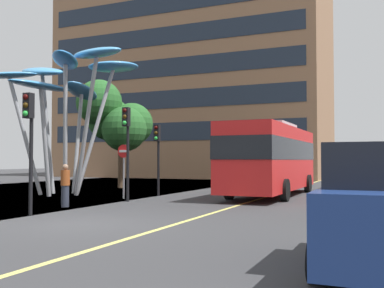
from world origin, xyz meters
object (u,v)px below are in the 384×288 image
(red_bus, at_px, (271,156))
(traffic_light_kerb_far, at_px, (127,134))
(pedestrian, at_px, (65,186))
(no_entry_sign, at_px, (124,162))
(leaf_sculpture, at_px, (69,79))
(traffic_light_island_mid, at_px, (157,144))
(traffic_light_kerb_near, at_px, (29,127))

(red_bus, bearing_deg, traffic_light_kerb_far, -131.17)
(traffic_light_kerb_far, distance_m, pedestrian, 3.58)
(traffic_light_kerb_far, xyz_separation_m, no_entry_sign, (-0.96, 1.31, -1.23))
(leaf_sculpture, bearing_deg, traffic_light_island_mid, 12.72)
(traffic_light_kerb_near, relative_size, pedestrian, 2.42)
(red_bus, height_order, no_entry_sign, red_bus)
(leaf_sculpture, relative_size, no_entry_sign, 3.24)
(traffic_light_kerb_near, xyz_separation_m, traffic_light_island_mid, (0.09, 8.58, -0.28))
(pedestrian, xyz_separation_m, no_entry_sign, (0.01, 4.06, 0.84))
(pedestrian, bearing_deg, traffic_light_island_mid, 82.89)
(leaf_sculpture, xyz_separation_m, traffic_light_kerb_far, (4.81, -2.19, -3.01))
(no_entry_sign, bearing_deg, pedestrian, -90.16)
(leaf_sculpture, relative_size, traffic_light_kerb_far, 2.00)
(leaf_sculpture, relative_size, traffic_light_island_mid, 2.29)
(traffic_light_island_mid, relative_size, pedestrian, 2.17)
(leaf_sculpture, height_order, no_entry_sign, leaf_sculpture)
(traffic_light_kerb_near, distance_m, traffic_light_kerb_far, 5.37)
(traffic_light_kerb_far, xyz_separation_m, traffic_light_island_mid, (-0.22, 3.22, -0.35))
(traffic_light_kerb_near, height_order, traffic_light_island_mid, traffic_light_kerb_near)
(pedestrian, bearing_deg, traffic_light_kerb_near, -75.77)
(traffic_light_kerb_near, distance_m, traffic_light_island_mid, 8.59)
(leaf_sculpture, relative_size, traffic_light_kerb_near, 2.06)
(red_bus, height_order, pedestrian, red_bus)
(leaf_sculpture, bearing_deg, traffic_light_kerb_near, -59.20)
(leaf_sculpture, distance_m, pedestrian, 8.06)
(red_bus, bearing_deg, leaf_sculpture, -160.75)
(traffic_light_kerb_near, bearing_deg, no_entry_sign, 95.55)
(red_bus, height_order, traffic_light_kerb_far, traffic_light_kerb_far)
(no_entry_sign, bearing_deg, traffic_light_kerb_near, -84.45)
(leaf_sculpture, relative_size, pedestrian, 4.98)
(traffic_light_kerb_near, xyz_separation_m, no_entry_sign, (-0.65, 6.66, -1.16))
(leaf_sculpture, distance_m, no_entry_sign, 5.79)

